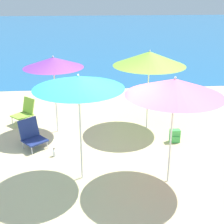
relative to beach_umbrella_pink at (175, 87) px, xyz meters
The scene contains 10 objects.
ground_plane 2.55m from the beach_umbrella_pink, 163.51° to the left, with size 60.00×60.00×0.00m, color beige.
sea_water 26.62m from the beach_umbrella_pink, 93.31° to the left, with size 60.00×40.00×0.01m.
beach_umbrella_pink is the anchor object (origin of this frame).
beach_umbrella_lime 2.67m from the beach_umbrella_pink, 88.38° to the left, with size 1.92×1.92×2.19m.
beach_umbrella_purple 3.57m from the beach_umbrella_pink, 132.36° to the left, with size 1.55×1.55×2.09m.
beach_umbrella_teal 1.75m from the beach_umbrella_pink, behind, with size 1.71×1.71×2.20m.
beach_chair_lime 5.00m from the beach_umbrella_pink, 135.60° to the left, with size 0.73×0.73×0.73m.
beach_chair_navy 3.81m from the beach_umbrella_pink, 149.28° to the left, with size 0.74×0.74×0.71m.
backpack_green 2.58m from the beach_umbrella_pink, 70.18° to the left, with size 0.25×0.19×0.34m.
water_bottle 3.29m from the beach_umbrella_pink, 152.71° to the left, with size 0.07×0.07×0.20m.
Camera 1 is at (-0.07, -5.74, 3.60)m, focal length 50.00 mm.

